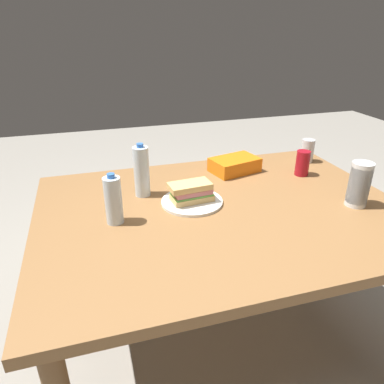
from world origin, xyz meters
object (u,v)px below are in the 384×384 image
soda_can_red (302,163)px  water_bottle_spare (113,200)px  chip_bag (235,165)px  dining_table (222,225)px  paper_plate (192,202)px  plastic_cup_stack (359,184)px  water_bottle_tall (142,171)px  sandwich (191,192)px  soda_can_silver (307,151)px

soda_can_red → water_bottle_spare: bearing=12.6°
soda_can_red → chip_bag: bearing=-24.4°
soda_can_red → dining_table: bearing=23.3°
paper_plate → plastic_cup_stack: plastic_cup_stack is taller
water_bottle_tall → plastic_cup_stack: bearing=157.2°
chip_bag → plastic_cup_stack: bearing=-69.3°
sandwich → soda_can_red: (-0.61, -0.14, 0.01)m
water_bottle_spare → sandwich: bearing=-168.2°
water_bottle_spare → plastic_cup_stack: bearing=171.6°
paper_plate → water_bottle_spare: bearing=12.1°
water_bottle_spare → dining_table: bearing=179.1°
dining_table → chip_bag: 0.42m
water_bottle_tall → dining_table: bearing=143.8°
dining_table → plastic_cup_stack: (-0.53, 0.13, 0.17)m
chip_bag → water_bottle_tall: (0.49, 0.14, 0.07)m
sandwich → water_bottle_spare: 0.33m
soda_can_red → soda_can_silver: size_ratio=1.00×
soda_can_silver → soda_can_red: bearing=50.4°
paper_plate → soda_can_red: 0.62m
dining_table → paper_plate: paper_plate is taller
dining_table → water_bottle_tall: water_bottle_tall is taller
soda_can_red → water_bottle_spare: size_ratio=0.62×
soda_can_red → sandwich: bearing=13.0°
dining_table → chip_bag: chip_bag is taller
paper_plate → water_bottle_tall: 0.25m
water_bottle_tall → soda_can_silver: 0.93m
water_bottle_tall → soda_can_red: bearing=-179.9°
sandwich → soda_can_red: bearing=-167.0°
sandwich → chip_bag: size_ratio=0.82×
dining_table → sandwich: size_ratio=7.78×
water_bottle_spare → water_bottle_tall: bearing=-124.3°
water_bottle_tall → plastic_cup_stack: size_ratio=1.26×
dining_table → paper_plate: size_ratio=5.77×
water_bottle_tall → soda_can_silver: water_bottle_tall is taller
dining_table → soda_can_silver: (-0.62, -0.37, 0.14)m
soda_can_silver → water_bottle_tall: bearing=9.8°
plastic_cup_stack → soda_can_silver: plastic_cup_stack is taller
dining_table → chip_bag: size_ratio=6.39×
sandwich → soda_can_red: size_ratio=1.55×
paper_plate → plastic_cup_stack: 0.68m
sandwich → soda_can_red: soda_can_red is taller
paper_plate → soda_can_silver: soda_can_silver is taller
water_bottle_tall → soda_can_silver: (-0.91, -0.16, -0.05)m
sandwich → soda_can_silver: size_ratio=1.55×
paper_plate → soda_can_silver: 0.79m
chip_bag → water_bottle_spare: bearing=-165.2°
paper_plate → sandwich: bearing=31.9°
sandwich → water_bottle_tall: size_ratio=0.81×
chip_bag → dining_table: bearing=-133.4°
soda_can_red → water_bottle_spare: 0.95m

